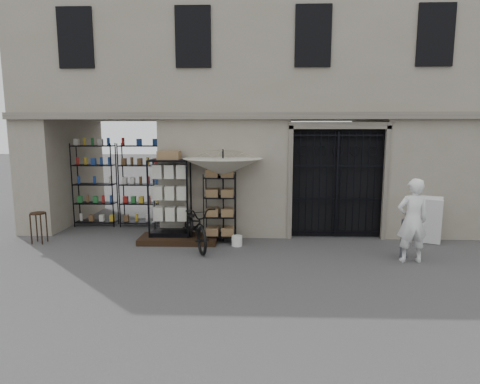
{
  "coord_description": "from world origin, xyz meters",
  "views": [
    {
      "loc": [
        -0.45,
        -8.5,
        2.88
      ],
      "look_at": [
        -0.8,
        1.4,
        1.35
      ],
      "focal_mm": 30.0,
      "sensor_mm": 36.0,
      "label": 1
    }
  ],
  "objects_px": {
    "display_cabinet": "(170,201)",
    "wooden_stool": "(39,227)",
    "market_umbrella": "(223,162)",
    "bicycle": "(196,247)",
    "easel_sign": "(430,220)",
    "white_bucket": "(237,241)",
    "wire_rack": "(220,208)",
    "shopkeeper": "(410,261)",
    "steel_bollard": "(404,238)"
  },
  "relations": [
    {
      "from": "market_umbrella",
      "to": "bicycle",
      "type": "xyz_separation_m",
      "value": [
        -0.66,
        -0.5,
        -2.08
      ]
    },
    {
      "from": "wooden_stool",
      "to": "easel_sign",
      "type": "bearing_deg",
      "value": 1.66
    },
    {
      "from": "market_umbrella",
      "to": "white_bucket",
      "type": "relative_size",
      "value": 10.83
    },
    {
      "from": "wooden_stool",
      "to": "steel_bollard",
      "type": "distance_m",
      "value": 9.0
    },
    {
      "from": "display_cabinet",
      "to": "bicycle",
      "type": "xyz_separation_m",
      "value": [
        0.74,
        -0.61,
        -1.04
      ]
    },
    {
      "from": "wire_rack",
      "to": "bicycle",
      "type": "distance_m",
      "value": 1.19
    },
    {
      "from": "bicycle",
      "to": "wooden_stool",
      "type": "height_order",
      "value": "bicycle"
    },
    {
      "from": "white_bucket",
      "to": "wire_rack",
      "type": "bearing_deg",
      "value": 139.01
    },
    {
      "from": "easel_sign",
      "to": "white_bucket",
      "type": "bearing_deg",
      "value": -151.61
    },
    {
      "from": "shopkeeper",
      "to": "easel_sign",
      "type": "distance_m",
      "value": 1.88
    },
    {
      "from": "wire_rack",
      "to": "easel_sign",
      "type": "bearing_deg",
      "value": 6.97
    },
    {
      "from": "display_cabinet",
      "to": "wooden_stool",
      "type": "distance_m",
      "value": 3.42
    },
    {
      "from": "white_bucket",
      "to": "bicycle",
      "type": "distance_m",
      "value": 1.04
    },
    {
      "from": "steel_bollard",
      "to": "bicycle",
      "type": "bearing_deg",
      "value": 172.94
    },
    {
      "from": "market_umbrella",
      "to": "wooden_stool",
      "type": "bearing_deg",
      "value": -176.98
    },
    {
      "from": "steel_bollard",
      "to": "easel_sign",
      "type": "bearing_deg",
      "value": 47.49
    },
    {
      "from": "display_cabinet",
      "to": "market_umbrella",
      "type": "height_order",
      "value": "market_umbrella"
    },
    {
      "from": "display_cabinet",
      "to": "wooden_stool",
      "type": "xyz_separation_m",
      "value": [
        -3.34,
        -0.36,
        -0.62
      ]
    },
    {
      "from": "steel_bollard",
      "to": "shopkeeper",
      "type": "height_order",
      "value": "steel_bollard"
    },
    {
      "from": "display_cabinet",
      "to": "shopkeeper",
      "type": "relative_size",
      "value": 1.16
    },
    {
      "from": "wire_rack",
      "to": "display_cabinet",
      "type": "bearing_deg",
      "value": -174.84
    },
    {
      "from": "steel_bollard",
      "to": "easel_sign",
      "type": "distance_m",
      "value": 1.56
    },
    {
      "from": "shopkeeper",
      "to": "wire_rack",
      "type": "bearing_deg",
      "value": -22.33
    },
    {
      "from": "display_cabinet",
      "to": "wire_rack",
      "type": "bearing_deg",
      "value": 11.7
    },
    {
      "from": "bicycle",
      "to": "steel_bollard",
      "type": "relative_size",
      "value": 2.3
    },
    {
      "from": "wire_rack",
      "to": "white_bucket",
      "type": "relative_size",
      "value": 6.74
    },
    {
      "from": "display_cabinet",
      "to": "wire_rack",
      "type": "distance_m",
      "value": 1.32
    },
    {
      "from": "white_bucket",
      "to": "easel_sign",
      "type": "height_order",
      "value": "easel_sign"
    },
    {
      "from": "wire_rack",
      "to": "shopkeeper",
      "type": "height_order",
      "value": "wire_rack"
    },
    {
      "from": "wire_rack",
      "to": "white_bucket",
      "type": "distance_m",
      "value": 0.96
    },
    {
      "from": "bicycle",
      "to": "steel_bollard",
      "type": "distance_m",
      "value": 4.94
    },
    {
      "from": "steel_bollard",
      "to": "market_umbrella",
      "type": "bearing_deg",
      "value": 165.4
    },
    {
      "from": "display_cabinet",
      "to": "shopkeeper",
      "type": "bearing_deg",
      "value": -1.34
    },
    {
      "from": "bicycle",
      "to": "easel_sign",
      "type": "bearing_deg",
      "value": -17.32
    },
    {
      "from": "market_umbrella",
      "to": "easel_sign",
      "type": "bearing_deg",
      "value": 0.44
    },
    {
      "from": "display_cabinet",
      "to": "market_umbrella",
      "type": "distance_m",
      "value": 1.74
    },
    {
      "from": "display_cabinet",
      "to": "bicycle",
      "type": "bearing_deg",
      "value": -25.58
    },
    {
      "from": "white_bucket",
      "to": "bicycle",
      "type": "relative_size",
      "value": 0.13
    },
    {
      "from": "display_cabinet",
      "to": "white_bucket",
      "type": "distance_m",
      "value": 2.03
    },
    {
      "from": "shopkeeper",
      "to": "easel_sign",
      "type": "xyz_separation_m",
      "value": [
        1.02,
        1.45,
        0.61
      ]
    },
    {
      "from": "display_cabinet",
      "to": "easel_sign",
      "type": "bearing_deg",
      "value": 13.15
    },
    {
      "from": "wooden_stool",
      "to": "market_umbrella",
      "type": "bearing_deg",
      "value": 3.02
    },
    {
      "from": "bicycle",
      "to": "easel_sign",
      "type": "distance_m",
      "value": 5.98
    },
    {
      "from": "wire_rack",
      "to": "wooden_stool",
      "type": "height_order",
      "value": "wire_rack"
    },
    {
      "from": "market_umbrella",
      "to": "display_cabinet",
      "type": "bearing_deg",
      "value": 175.49
    },
    {
      "from": "bicycle",
      "to": "market_umbrella",
      "type": "bearing_deg",
      "value": 14.55
    },
    {
      "from": "wire_rack",
      "to": "shopkeeper",
      "type": "xyz_separation_m",
      "value": [
        4.34,
        -1.48,
        -0.88
      ]
    },
    {
      "from": "white_bucket",
      "to": "wooden_stool",
      "type": "distance_m",
      "value": 5.11
    },
    {
      "from": "market_umbrella",
      "to": "shopkeeper",
      "type": "relative_size",
      "value": 1.55
    },
    {
      "from": "white_bucket",
      "to": "steel_bollard",
      "type": "height_order",
      "value": "steel_bollard"
    }
  ]
}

